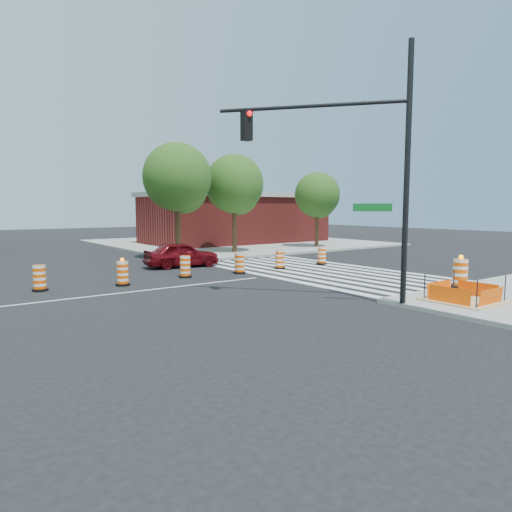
% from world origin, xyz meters
% --- Properties ---
extents(ground, '(120.00, 120.00, 0.00)m').
position_xyz_m(ground, '(0.00, 0.00, 0.00)').
color(ground, black).
rests_on(ground, ground).
extents(sidewalk_ne, '(22.00, 22.00, 0.15)m').
position_xyz_m(sidewalk_ne, '(18.00, 18.00, 0.07)').
color(sidewalk_ne, gray).
rests_on(sidewalk_ne, ground).
extents(crosswalk_east, '(6.75, 13.50, 0.01)m').
position_xyz_m(crosswalk_east, '(10.95, 0.00, 0.01)').
color(crosswalk_east, silver).
rests_on(crosswalk_east, ground).
extents(lane_centerline, '(14.00, 0.12, 0.01)m').
position_xyz_m(lane_centerline, '(0.00, 0.00, 0.01)').
color(lane_centerline, silver).
rests_on(lane_centerline, ground).
extents(excavation_pit, '(2.20, 2.20, 0.90)m').
position_xyz_m(excavation_pit, '(9.00, -9.00, 0.22)').
color(excavation_pit, tan).
rests_on(excavation_pit, ground).
extents(brick_storefront, '(16.50, 8.50, 4.60)m').
position_xyz_m(brick_storefront, '(18.00, 18.00, 2.32)').
color(brick_storefront, maroon).
rests_on(brick_storefront, ground).
extents(red_coupe, '(4.24, 2.09, 1.39)m').
position_xyz_m(red_coupe, '(6.04, 5.61, 0.70)').
color(red_coupe, '#5B070D').
rests_on(red_coupe, ground).
extents(signal_pole_se, '(4.07, 4.97, 8.31)m').
position_xyz_m(signal_pole_se, '(5.98, -6.64, 5.09)').
color(signal_pole_se, black).
rests_on(signal_pole_se, ground).
extents(pit_drum, '(0.67, 0.67, 1.31)m').
position_xyz_m(pit_drum, '(11.17, -7.63, 0.69)').
color(pit_drum, black).
rests_on(pit_drum, ground).
extents(tree_north_c, '(4.32, 4.32, 7.34)m').
position_xyz_m(tree_north_c, '(7.78, 9.36, 4.93)').
color(tree_north_c, '#382314').
rests_on(tree_north_c, ground).
extents(tree_north_d, '(4.11, 4.11, 6.98)m').
position_xyz_m(tree_north_d, '(12.43, 9.85, 4.69)').
color(tree_north_d, '#382314').
rests_on(tree_north_d, ground).
extents(tree_north_e, '(3.60, 3.59, 6.09)m').
position_xyz_m(tree_north_e, '(20.17, 9.57, 4.09)').
color(tree_north_e, '#382314').
rests_on(tree_north_e, ground).
extents(median_drum_3, '(0.60, 0.60, 1.02)m').
position_xyz_m(median_drum_3, '(-1.84, 2.32, 0.48)').
color(median_drum_3, black).
rests_on(median_drum_3, ground).
extents(median_drum_4, '(0.60, 0.60, 1.18)m').
position_xyz_m(median_drum_4, '(1.23, 1.62, 0.49)').
color(median_drum_4, black).
rests_on(median_drum_4, ground).
extents(median_drum_5, '(0.60, 0.60, 1.02)m').
position_xyz_m(median_drum_5, '(4.39, 2.06, 0.48)').
color(median_drum_5, black).
rests_on(median_drum_5, ground).
extents(median_drum_6, '(0.60, 0.60, 1.02)m').
position_xyz_m(median_drum_6, '(7.20, 1.63, 0.48)').
color(median_drum_6, black).
rests_on(median_drum_6, ground).
extents(median_drum_7, '(0.60, 0.60, 1.02)m').
position_xyz_m(median_drum_7, '(9.90, 1.78, 0.48)').
color(median_drum_7, black).
rests_on(median_drum_7, ground).
extents(median_drum_8, '(0.60, 0.60, 1.02)m').
position_xyz_m(median_drum_8, '(13.08, 1.82, 0.48)').
color(median_drum_8, black).
rests_on(median_drum_8, ground).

